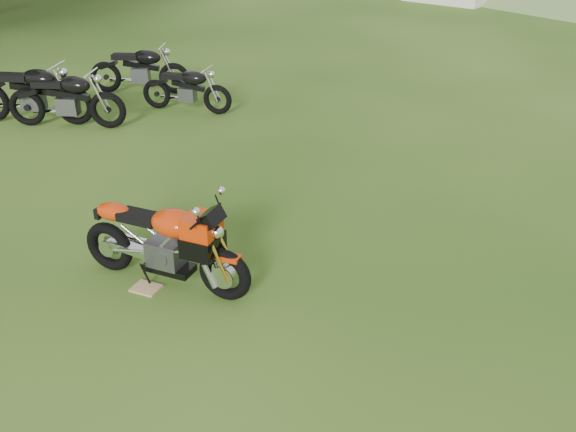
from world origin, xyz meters
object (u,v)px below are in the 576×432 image
at_px(sport_motorcycle, 163,236).
at_px(vintage_moto_b, 30,92).
at_px(vintage_moto_a, 65,98).
at_px(vintage_moto_c, 186,88).
at_px(vintage_moto_d, 139,68).
at_px(plywood_board, 146,288).

bearing_deg(sport_motorcycle, vintage_moto_b, 145.21).
xyz_separation_m(vintage_moto_a, vintage_moto_c, (1.50, 1.48, -0.08)).
xyz_separation_m(vintage_moto_a, vintage_moto_d, (0.07, 2.16, -0.02)).
relative_size(vintage_moto_b, vintage_moto_c, 1.26).
relative_size(plywood_board, vintage_moto_d, 0.15).
relative_size(vintage_moto_a, vintage_moto_c, 1.17).
relative_size(plywood_board, vintage_moto_b, 0.13).
xyz_separation_m(sport_motorcycle, vintage_moto_a, (-4.07, 3.66, -0.04)).
height_order(sport_motorcycle, vintage_moto_a, sport_motorcycle).
bearing_deg(plywood_board, vintage_moto_d, 122.65).
bearing_deg(vintage_moto_d, sport_motorcycle, -72.56).
xyz_separation_m(sport_motorcycle, vintage_moto_b, (-4.76, 3.62, -0.00)).
bearing_deg(vintage_moto_a, plywood_board, -60.10).
distance_m(plywood_board, vintage_moto_a, 5.51).
bearing_deg(vintage_moto_d, plywood_board, -74.38).
height_order(vintage_moto_a, vintage_moto_d, vintage_moto_a).
distance_m(vintage_moto_a, vintage_moto_d, 2.16).
relative_size(sport_motorcycle, vintage_moto_b, 0.88).
bearing_deg(vintage_moto_c, plywood_board, -69.86).
bearing_deg(sport_motorcycle, plywood_board, -126.87).
bearing_deg(vintage_moto_b, plywood_board, -53.16).
bearing_deg(sport_motorcycle, vintage_moto_a, 140.46).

